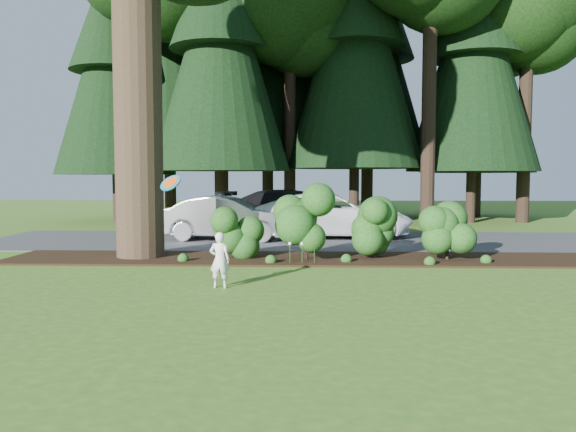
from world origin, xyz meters
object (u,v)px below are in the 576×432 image
(car_silver_wagon, at_px, (228,218))
(child, at_px, (220,260))
(car_dark_suv, at_px, (296,212))
(car_white_suv, at_px, (331,215))
(frisbee, at_px, (171,183))

(car_silver_wagon, bearing_deg, child, -168.47)
(car_dark_suv, relative_size, child, 5.20)
(car_dark_suv, xyz_separation_m, child, (-1.27, -9.92, -0.31))
(car_white_suv, distance_m, frisbee, 9.37)
(car_white_suv, height_order, frisbee, frisbee)
(child, bearing_deg, car_dark_suv, -91.98)
(car_silver_wagon, distance_m, child, 8.06)
(child, distance_m, frisbee, 1.85)
(frisbee, bearing_deg, car_dark_suv, 76.42)
(car_silver_wagon, xyz_separation_m, child, (0.98, -8.00, -0.22))
(car_white_suv, xyz_separation_m, child, (-2.53, -8.96, -0.27))
(car_silver_wagon, xyz_separation_m, frisbee, (-0.05, -7.61, 1.27))
(car_dark_suv, distance_m, child, 10.01)
(child, relative_size, frisbee, 2.08)
(child, bearing_deg, frisbee, -15.13)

